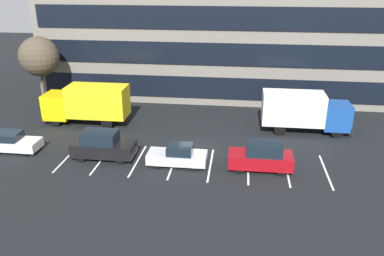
{
  "coord_description": "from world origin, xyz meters",
  "views": [
    {
      "loc": [
        3.32,
        -28.98,
        13.47
      ],
      "look_at": [
        -0.47,
        1.03,
        1.4
      ],
      "focal_mm": 36.71,
      "sensor_mm": 36.0,
      "label": 1
    }
  ],
  "objects_px": {
    "box_truck_yellow_all": "(88,103)",
    "bare_tree": "(39,57)",
    "sedan_silver": "(178,156)",
    "sedan_white": "(11,142)",
    "box_truck_blue": "(304,110)",
    "suv_maroon": "(261,157)",
    "suv_black": "(103,145)"
  },
  "relations": [
    {
      "from": "suv_maroon",
      "to": "bare_tree",
      "type": "relative_size",
      "value": 0.62
    },
    {
      "from": "sedan_silver",
      "to": "suv_black",
      "type": "xyz_separation_m",
      "value": [
        -5.92,
        0.45,
        0.3
      ]
    },
    {
      "from": "bare_tree",
      "to": "sedan_silver",
      "type": "bearing_deg",
      "value": -35.23
    },
    {
      "from": "bare_tree",
      "to": "sedan_white",
      "type": "bearing_deg",
      "value": -77.6
    },
    {
      "from": "suv_black",
      "to": "bare_tree",
      "type": "distance_m",
      "value": 15.42
    },
    {
      "from": "box_truck_blue",
      "to": "sedan_white",
      "type": "bearing_deg",
      "value": -163.28
    },
    {
      "from": "sedan_silver",
      "to": "sedan_white",
      "type": "xyz_separation_m",
      "value": [
        -13.66,
        0.77,
        0.01
      ]
    },
    {
      "from": "box_truck_blue",
      "to": "sedan_silver",
      "type": "height_order",
      "value": "box_truck_blue"
    },
    {
      "from": "box_truck_yellow_all",
      "to": "bare_tree",
      "type": "relative_size",
      "value": 1.07
    },
    {
      "from": "box_truck_blue",
      "to": "bare_tree",
      "type": "height_order",
      "value": "bare_tree"
    },
    {
      "from": "box_truck_yellow_all",
      "to": "box_truck_blue",
      "type": "height_order",
      "value": "box_truck_yellow_all"
    },
    {
      "from": "box_truck_blue",
      "to": "suv_maroon",
      "type": "distance_m",
      "value": 8.85
    },
    {
      "from": "sedan_white",
      "to": "suv_maroon",
      "type": "bearing_deg",
      "value": -2.04
    },
    {
      "from": "box_truck_blue",
      "to": "box_truck_yellow_all",
      "type": "bearing_deg",
      "value": -178.74
    },
    {
      "from": "sedan_silver",
      "to": "suv_black",
      "type": "height_order",
      "value": "suv_black"
    },
    {
      "from": "box_truck_blue",
      "to": "sedan_white",
      "type": "xyz_separation_m",
      "value": [
        -23.75,
        -7.14,
        -1.28
      ]
    },
    {
      "from": "sedan_white",
      "to": "suv_maroon",
      "type": "height_order",
      "value": "suv_maroon"
    },
    {
      "from": "sedan_silver",
      "to": "sedan_white",
      "type": "relative_size",
      "value": 0.99
    },
    {
      "from": "box_truck_blue",
      "to": "sedan_silver",
      "type": "xyz_separation_m",
      "value": [
        -10.09,
        -7.9,
        -1.28
      ]
    },
    {
      "from": "sedan_white",
      "to": "bare_tree",
      "type": "xyz_separation_m",
      "value": [
        -2.31,
        10.51,
        4.73
      ]
    },
    {
      "from": "suv_maroon",
      "to": "sedan_white",
      "type": "bearing_deg",
      "value": 177.96
    },
    {
      "from": "sedan_silver",
      "to": "bare_tree",
      "type": "xyz_separation_m",
      "value": [
        -15.97,
        11.28,
        4.73
      ]
    },
    {
      "from": "box_truck_yellow_all",
      "to": "suv_black",
      "type": "xyz_separation_m",
      "value": [
        3.81,
        -7.02,
        -1.04
      ]
    },
    {
      "from": "suv_black",
      "to": "box_truck_yellow_all",
      "type": "bearing_deg",
      "value": 118.51
    },
    {
      "from": "box_truck_yellow_all",
      "to": "suv_maroon",
      "type": "height_order",
      "value": "box_truck_yellow_all"
    },
    {
      "from": "box_truck_yellow_all",
      "to": "sedan_silver",
      "type": "relative_size",
      "value": 1.82
    },
    {
      "from": "box_truck_yellow_all",
      "to": "suv_maroon",
      "type": "bearing_deg",
      "value": -25.02
    },
    {
      "from": "box_truck_yellow_all",
      "to": "bare_tree",
      "type": "xyz_separation_m",
      "value": [
        -6.23,
        3.81,
        3.39
      ]
    },
    {
      "from": "box_truck_blue",
      "to": "sedan_white",
      "type": "distance_m",
      "value": 24.83
    },
    {
      "from": "sedan_white",
      "to": "bare_tree",
      "type": "height_order",
      "value": "bare_tree"
    },
    {
      "from": "sedan_silver",
      "to": "suv_black",
      "type": "distance_m",
      "value": 5.95
    },
    {
      "from": "sedan_white",
      "to": "sedan_silver",
      "type": "bearing_deg",
      "value": -3.21
    }
  ]
}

